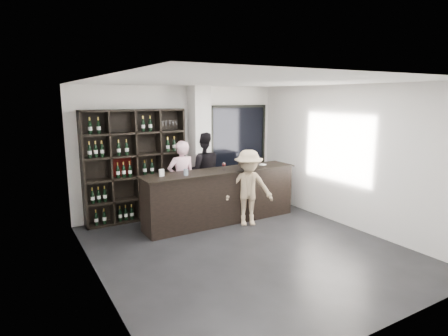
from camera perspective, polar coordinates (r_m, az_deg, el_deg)
floor at (r=6.82m, az=3.39°, el=-12.20°), size 5.00×5.50×0.01m
wine_shelf at (r=8.24m, az=-13.33°, el=0.34°), size 2.20×0.35×2.40m
structural_column at (r=8.67m, az=-3.71°, el=2.79°), size 0.40×0.40×2.90m
glass_panel at (r=9.46m, az=2.19°, el=3.18°), size 1.60×0.08×2.10m
tasting_counter at (r=8.00m, az=-0.46°, el=-4.29°), size 3.45×0.71×1.14m
taster_pink at (r=8.26m, az=-6.49°, el=-1.81°), size 0.65×0.44×1.73m
taster_black at (r=8.70m, az=-3.35°, el=-0.57°), size 1.06×0.92×1.88m
customer at (r=7.79m, az=3.73°, el=-3.03°), size 1.18×0.95×1.59m
wine_glass at (r=7.84m, az=-0.02°, el=0.37°), size 0.11×0.11×0.20m
spit_cup at (r=7.39m, az=-5.82°, el=-0.63°), size 0.10×0.10×0.12m
napkin_stack at (r=8.50m, az=5.89°, el=0.53°), size 0.16×0.16×0.02m
card_stand at (r=7.34m, az=-9.49°, el=-0.73°), size 0.10×0.06×0.14m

